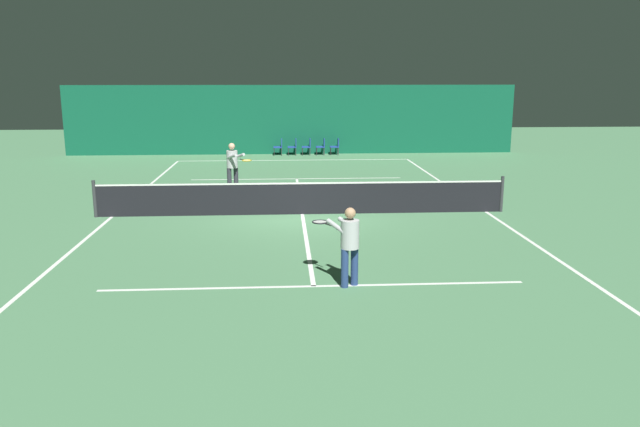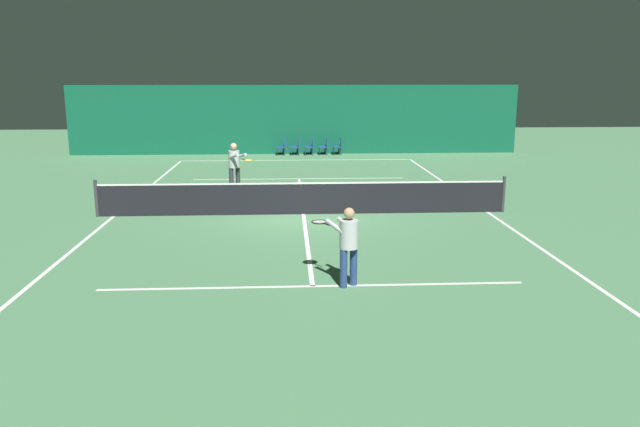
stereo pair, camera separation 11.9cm
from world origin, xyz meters
name	(u,v)px [view 1 (the left image)]	position (x,y,z in m)	size (l,w,h in m)	color
ground_plane	(302,214)	(0.00, 0.00, 0.00)	(60.00, 60.00, 0.00)	#4C7F56
backdrop_curtain	(292,120)	(0.00, 14.37, 1.75)	(23.00, 0.12, 3.50)	#0F5138
court_line_baseline_far	(294,160)	(0.00, 11.90, 0.00)	(11.00, 0.10, 0.00)	white
court_line_service_far	(297,179)	(0.00, 6.40, 0.00)	(8.25, 0.10, 0.00)	white
court_line_service_near	(314,286)	(0.00, -6.40, 0.00)	(8.25, 0.10, 0.00)	white
court_line_sideline_left	(112,217)	(-5.50, 0.00, 0.00)	(0.10, 23.80, 0.00)	white
court_line_sideline_right	(486,212)	(5.50, 0.00, 0.00)	(0.10, 23.80, 0.00)	white
court_line_centre	(302,214)	(0.00, 0.00, 0.00)	(0.10, 12.80, 0.00)	white
tennis_net	(302,197)	(0.00, 0.00, 0.51)	(12.00, 0.10, 1.07)	black
player_near	(348,240)	(0.67, -6.38, 0.91)	(1.00, 1.28, 1.56)	navy
player_far	(233,163)	(-2.29, 3.86, 0.99)	(1.05, 1.33, 1.69)	#2D2D38
courtside_chair_0	(279,146)	(-0.69, 13.82, 0.49)	(0.44, 0.44, 0.84)	#2D2D2D
courtside_chair_1	(294,146)	(0.03, 13.82, 0.49)	(0.44, 0.44, 0.84)	#2D2D2D
courtside_chair_2	(308,146)	(0.75, 13.82, 0.49)	(0.44, 0.44, 0.84)	#2D2D2D
courtside_chair_3	(322,145)	(1.47, 13.82, 0.49)	(0.44, 0.44, 0.84)	#2D2D2D
courtside_chair_4	(336,145)	(2.19, 13.82, 0.49)	(0.44, 0.44, 0.84)	#2D2D2D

